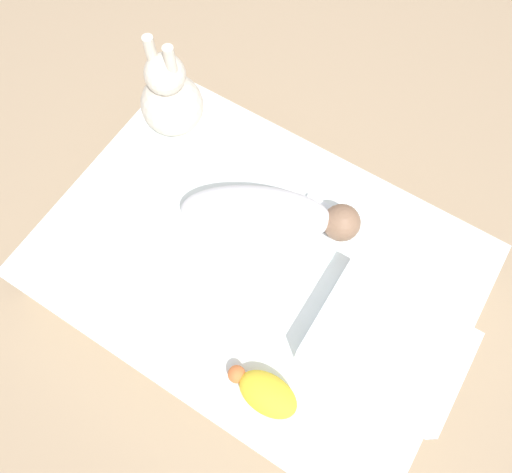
{
  "coord_description": "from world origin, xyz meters",
  "views": [
    {
      "loc": [
        -0.28,
        0.45,
        1.61
      ],
      "look_at": [
        0.03,
        -0.04,
        0.26
      ],
      "focal_mm": 35.0,
      "sensor_mm": 36.0,
      "label": 1
    }
  ],
  "objects": [
    {
      "name": "bunny_plush",
      "position": [
        0.49,
        -0.27,
        0.34
      ],
      "size": [
        0.2,
        0.2,
        0.37
      ],
      "color": "beige",
      "rests_on": "bed_mattress"
    },
    {
      "name": "ground_plane",
      "position": [
        0.0,
        0.0,
        0.0
      ],
      "size": [
        12.0,
        12.0,
        0.0
      ],
      "primitive_type": "plane",
      "color": "#9E8466"
    },
    {
      "name": "bed_mattress",
      "position": [
        0.0,
        0.0,
        0.11
      ],
      "size": [
        1.27,
        0.9,
        0.21
      ],
      "color": "white",
      "rests_on": "ground_plane"
    },
    {
      "name": "swaddled_baby",
      "position": [
        0.04,
        -0.1,
        0.3
      ],
      "size": [
        0.51,
        0.35,
        0.18
      ],
      "rotation": [
        0.0,
        0.0,
        3.61
      ],
      "color": "white",
      "rests_on": "bed_mattress"
    },
    {
      "name": "burp_cloth",
      "position": [
        -0.11,
        -0.19,
        0.22
      ],
      "size": [
        0.16,
        0.16,
        0.02
      ],
      "color": "white",
      "rests_on": "bed_mattress"
    },
    {
      "name": "pillow",
      "position": [
        -0.44,
        0.04,
        0.26
      ],
      "size": [
        0.4,
        0.3,
        0.1
      ],
      "color": "white",
      "rests_on": "bed_mattress"
    },
    {
      "name": "turtle_plush",
      "position": [
        -0.23,
        0.32,
        0.25
      ],
      "size": [
        0.21,
        0.1,
        0.08
      ],
      "color": "yellow",
      "rests_on": "bed_mattress"
    }
  ]
}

